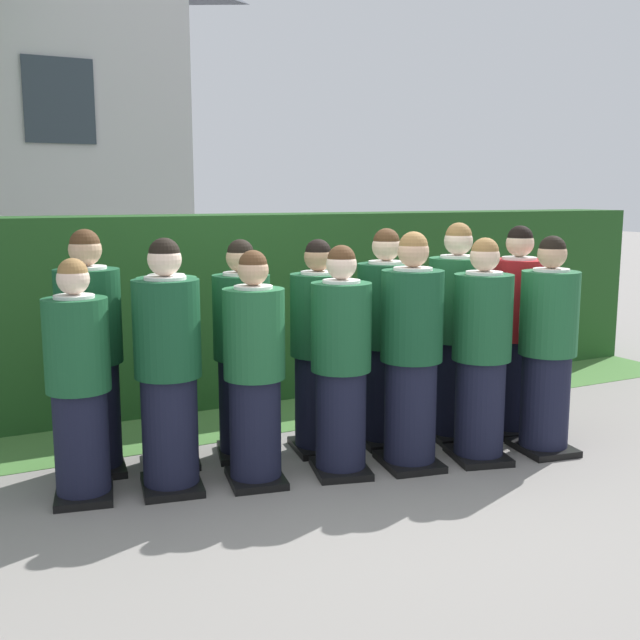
{
  "coord_description": "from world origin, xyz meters",
  "views": [
    {
      "loc": [
        -2.43,
        -4.51,
        1.94
      ],
      "look_at": [
        0.0,
        0.26,
        1.05
      ],
      "focal_mm": 42.77,
      "sensor_mm": 36.0,
      "label": 1
    }
  ],
  "objects_px": {
    "student_front_row_6": "(547,351)",
    "student_rear_row_5": "(456,337)",
    "student_front_row_2": "(255,374)",
    "student_front_row_0": "(79,387)",
    "student_front_row_1": "(168,372)",
    "student_rear_row_1": "(169,359)",
    "student_front_row_5": "(481,356)",
    "student_front_row_3": "(341,367)",
    "student_in_red_blazer": "(516,335)",
    "student_rear_row_3": "(318,352)",
    "student_rear_row_4": "(385,342)",
    "student_front_row_4": "(411,357)",
    "student_rear_row_0": "(91,358)",
    "student_rear_row_2": "(242,355)"
  },
  "relations": [
    {
      "from": "student_front_row_0",
      "to": "student_front_row_2",
      "type": "bearing_deg",
      "value": -12.65
    },
    {
      "from": "student_front_row_1",
      "to": "student_rear_row_0",
      "type": "xyz_separation_m",
      "value": [
        -0.39,
        0.57,
        0.02
      ]
    },
    {
      "from": "student_front_row_3",
      "to": "student_rear_row_5",
      "type": "relative_size",
      "value": 0.93
    },
    {
      "from": "student_front_row_2",
      "to": "student_front_row_6",
      "type": "xyz_separation_m",
      "value": [
        2.19,
        -0.41,
        0.03
      ]
    },
    {
      "from": "student_front_row_0",
      "to": "student_in_red_blazer",
      "type": "height_order",
      "value": "student_in_red_blazer"
    },
    {
      "from": "student_front_row_0",
      "to": "student_in_red_blazer",
      "type": "distance_m",
      "value": 3.41
    },
    {
      "from": "student_rear_row_0",
      "to": "student_front_row_6",
      "type": "bearing_deg",
      "value": -19.79
    },
    {
      "from": "student_rear_row_3",
      "to": "student_front_row_2",
      "type": "bearing_deg",
      "value": -149.69
    },
    {
      "from": "student_front_row_4",
      "to": "student_in_red_blazer",
      "type": "xyz_separation_m",
      "value": [
        1.2,
        0.28,
        0.0
      ]
    },
    {
      "from": "student_rear_row_2",
      "to": "student_front_row_2",
      "type": "bearing_deg",
      "value": -102.88
    },
    {
      "from": "student_rear_row_3",
      "to": "student_front_row_1",
      "type": "bearing_deg",
      "value": -168.31
    },
    {
      "from": "student_rear_row_4",
      "to": "student_front_row_3",
      "type": "bearing_deg",
      "value": -145.57
    },
    {
      "from": "student_front_row_3",
      "to": "student_in_red_blazer",
      "type": "height_order",
      "value": "student_in_red_blazer"
    },
    {
      "from": "student_front_row_3",
      "to": "student_rear_row_1",
      "type": "height_order",
      "value": "student_rear_row_1"
    },
    {
      "from": "student_front_row_1",
      "to": "student_rear_row_1",
      "type": "relative_size",
      "value": 1.03
    },
    {
      "from": "student_front_row_2",
      "to": "student_rear_row_4",
      "type": "xyz_separation_m",
      "value": [
        1.22,
        0.32,
        0.05
      ]
    },
    {
      "from": "student_front_row_6",
      "to": "student_rear_row_5",
      "type": "xyz_separation_m",
      "value": [
        -0.4,
        0.6,
        0.04
      ]
    },
    {
      "from": "student_rear_row_0",
      "to": "student_rear_row_5",
      "type": "height_order",
      "value": "student_rear_row_5"
    },
    {
      "from": "student_front_row_3",
      "to": "student_front_row_6",
      "type": "height_order",
      "value": "student_front_row_6"
    },
    {
      "from": "student_front_row_0",
      "to": "student_in_red_blazer",
      "type": "bearing_deg",
      "value": -2.96
    },
    {
      "from": "student_front_row_0",
      "to": "student_in_red_blazer",
      "type": "relative_size",
      "value": 0.92
    },
    {
      "from": "student_rear_row_1",
      "to": "student_rear_row_0",
      "type": "bearing_deg",
      "value": 170.2
    },
    {
      "from": "student_rear_row_0",
      "to": "student_rear_row_4",
      "type": "xyz_separation_m",
      "value": [
        2.15,
        -0.39,
        -0.01
      ]
    },
    {
      "from": "student_front_row_5",
      "to": "student_front_row_0",
      "type": "bearing_deg",
      "value": 168.2
    },
    {
      "from": "student_front_row_1",
      "to": "student_front_row_2",
      "type": "bearing_deg",
      "value": -14.71
    },
    {
      "from": "student_rear_row_0",
      "to": "student_rear_row_3",
      "type": "relative_size",
      "value": 1.06
    },
    {
      "from": "student_front_row_1",
      "to": "student_rear_row_4",
      "type": "height_order",
      "value": "student_rear_row_4"
    },
    {
      "from": "student_front_row_6",
      "to": "student_rear_row_2",
      "type": "xyz_separation_m",
      "value": [
        -2.07,
        0.95,
        -0.01
      ]
    },
    {
      "from": "student_front_row_6",
      "to": "student_front_row_1",
      "type": "bearing_deg",
      "value": 168.59
    },
    {
      "from": "student_rear_row_1",
      "to": "student_rear_row_3",
      "type": "relative_size",
      "value": 1.0
    },
    {
      "from": "student_rear_row_2",
      "to": "student_rear_row_5",
      "type": "xyz_separation_m",
      "value": [
        1.67,
        -0.36,
        0.05
      ]
    },
    {
      "from": "student_front_row_2",
      "to": "student_rear_row_3",
      "type": "bearing_deg",
      "value": 30.31
    },
    {
      "from": "student_rear_row_4",
      "to": "student_front_row_2",
      "type": "bearing_deg",
      "value": -165.22
    },
    {
      "from": "student_front_row_1",
      "to": "student_front_row_6",
      "type": "distance_m",
      "value": 2.79
    },
    {
      "from": "student_front_row_2",
      "to": "student_front_row_0",
      "type": "bearing_deg",
      "value": 167.35
    },
    {
      "from": "student_rear_row_3",
      "to": "student_front_row_6",
      "type": "bearing_deg",
      "value": -28.0
    },
    {
      "from": "student_rear_row_3",
      "to": "student_rear_row_4",
      "type": "distance_m",
      "value": 0.55
    },
    {
      "from": "student_in_red_blazer",
      "to": "student_rear_row_5",
      "type": "bearing_deg",
      "value": 167.09
    },
    {
      "from": "student_front_row_4",
      "to": "student_rear_row_0",
      "type": "height_order",
      "value": "student_rear_row_0"
    },
    {
      "from": "student_front_row_6",
      "to": "student_rear_row_3",
      "type": "bearing_deg",
      "value": 152.0
    },
    {
      "from": "student_rear_row_2",
      "to": "student_rear_row_3",
      "type": "xyz_separation_m",
      "value": [
        0.55,
        -0.15,
        -0.0
      ]
    },
    {
      "from": "student_rear_row_0",
      "to": "student_rear_row_3",
      "type": "bearing_deg",
      "value": -11.21
    },
    {
      "from": "student_front_row_4",
      "to": "student_front_row_6",
      "type": "bearing_deg",
      "value": -10.63
    },
    {
      "from": "student_front_row_2",
      "to": "student_front_row_4",
      "type": "relative_size",
      "value": 0.94
    },
    {
      "from": "student_rear_row_4",
      "to": "student_in_red_blazer",
      "type": "relative_size",
      "value": 0.99
    },
    {
      "from": "student_front_row_3",
      "to": "student_front_row_6",
      "type": "distance_m",
      "value": 1.62
    },
    {
      "from": "student_front_row_3",
      "to": "student_front_row_6",
      "type": "xyz_separation_m",
      "value": [
        1.59,
        -0.31,
        0.02
      ]
    },
    {
      "from": "student_rear_row_1",
      "to": "student_front_row_5",
      "type": "bearing_deg",
      "value": -24.93
    },
    {
      "from": "student_in_red_blazer",
      "to": "student_rear_row_2",
      "type": "bearing_deg",
      "value": 167.72
    },
    {
      "from": "student_front_row_0",
      "to": "student_front_row_2",
      "type": "distance_m",
      "value": 1.12
    }
  ]
}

